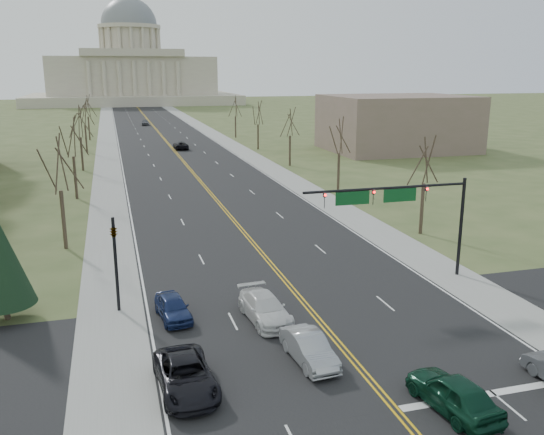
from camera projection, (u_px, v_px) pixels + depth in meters
ground at (385, 398)px, 26.29m from camera, size 600.00×600.00×0.00m
road at (162, 137)px, 128.85m from camera, size 20.00×380.00×0.01m
cross_road at (336, 340)px, 31.88m from camera, size 120.00×14.00×0.01m
sidewalk_left at (107, 138)px, 125.70m from camera, size 4.00×380.00×0.03m
sidewalk_right at (215, 135)px, 131.99m from camera, size 4.00×380.00×0.03m
center_line at (162, 137)px, 128.84m from camera, size 0.42×380.00×0.01m
edge_line_left at (117, 138)px, 126.28m from camera, size 0.15×380.00×0.01m
edge_line_right at (206, 135)px, 131.41m from camera, size 0.15×380.00×0.01m
stop_bar at (493, 393)px, 26.66m from camera, size 9.50×0.50×0.01m
capitol at (132, 71)px, 255.76m from camera, size 90.00×60.00×50.00m
signal_mast at (399, 202)px, 39.39m from camera, size 12.12×0.44×7.20m
signal_left at (115, 254)px, 34.94m from camera, size 0.32×0.36×6.00m
tree_r_0 at (425, 163)px, 51.10m from camera, size 3.74×3.74×8.50m
tree_l_0 at (59, 167)px, 46.60m from camera, size 3.96×3.96×9.00m
tree_r_1 at (339, 138)px, 69.74m from camera, size 3.74×3.74×8.50m
tree_l_1 at (72, 139)px, 65.25m from camera, size 3.96×3.96×9.00m
tree_r_2 at (290, 124)px, 88.39m from camera, size 3.74×3.74×8.50m
tree_l_2 at (79, 124)px, 83.90m from camera, size 3.96×3.96×9.00m
tree_r_3 at (258, 114)px, 107.04m from camera, size 3.74×3.74×8.50m
tree_l_3 at (84, 114)px, 102.55m from camera, size 3.96×3.96×9.00m
tree_r_4 at (235, 108)px, 125.69m from camera, size 3.74×3.74×8.50m
tree_l_4 at (87, 107)px, 121.19m from camera, size 3.96×3.96×9.00m
conifer_l at (0, 260)px, 33.69m from camera, size 3.64×3.64×6.50m
bldg_right_mass at (397, 123)px, 106.38m from camera, size 25.00×20.00×10.00m
car_nb_inner_lead at (453, 393)px, 25.14m from camera, size 2.62×5.13×1.67m
car_sb_inner_lead at (309, 348)px, 29.36m from camera, size 1.96×4.64×1.49m
car_sb_outer_lead at (186, 375)px, 26.75m from camera, size 2.81×5.54×1.50m
car_sb_inner_second at (265, 308)px, 34.26m from camera, size 2.62×5.45×1.53m
car_sb_outer_second at (173, 307)px, 34.52m from camera, size 2.19×4.36×1.43m
car_far_nb at (181, 145)px, 108.50m from camera, size 2.46×5.31×1.47m
car_far_sb at (145, 122)px, 155.39m from camera, size 2.09×4.61×1.54m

